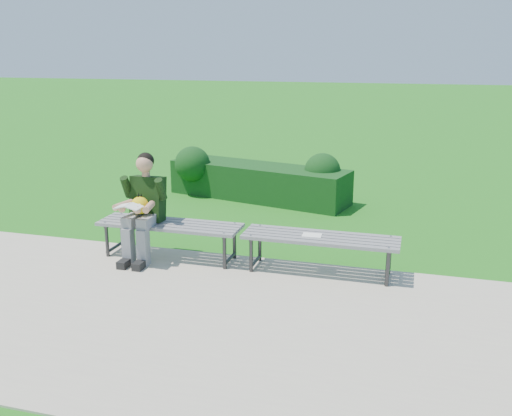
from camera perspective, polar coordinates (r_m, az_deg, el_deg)
The scene contains 7 objects.
ground at distance 7.33m, azimuth -2.98°, elevation -4.77°, with size 80.00×80.00×0.00m.
walkway at distance 5.83m, azimuth -8.60°, elevation -10.39°, with size 30.00×3.50×0.02m.
hedge at distance 9.99m, azimuth 0.09°, elevation 2.96°, with size 3.32×1.53×0.89m.
bench_left at distance 7.16m, azimuth -8.61°, elevation -1.90°, with size 1.80×0.50×0.46m.
bench_right at distance 6.63m, azimuth 6.46°, elevation -3.26°, with size 1.80×0.50×0.46m.
seated_boy at distance 7.12m, azimuth -11.21°, elevation 0.39°, with size 0.56×0.76×1.31m.
paper_sheet at distance 6.63m, azimuth 5.63°, elevation -2.71°, with size 0.23×0.17×0.01m.
Camera 1 is at (2.24, -6.50, 2.54)m, focal length 40.00 mm.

